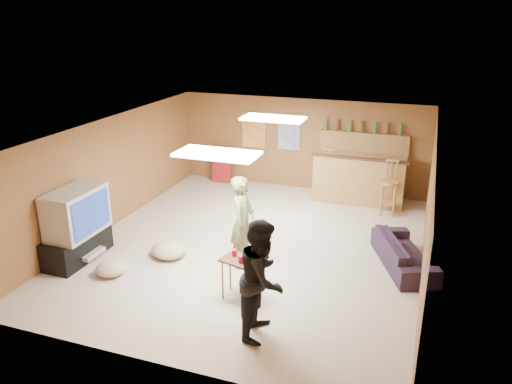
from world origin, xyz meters
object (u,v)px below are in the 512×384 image
(tv_body, at_px, (76,212))
(person_black, at_px, (262,278))
(sofa, at_px, (404,253))
(tray_table, at_px, (239,278))
(bar_counter, at_px, (359,179))
(person_olive, at_px, (243,222))

(tv_body, height_order, person_black, person_black)
(tv_body, relative_size, sofa, 0.64)
(sofa, distance_m, tray_table, 2.95)
(tv_body, relative_size, tray_table, 1.72)
(bar_counter, xyz_separation_m, tray_table, (-1.11, -4.66, -0.23))
(tv_body, relative_size, bar_counter, 0.55)
(bar_counter, xyz_separation_m, sofa, (1.20, -2.83, -0.30))
(tv_body, xyz_separation_m, sofa, (5.35, 1.62, -0.65))
(sofa, bearing_deg, person_black, 124.41)
(bar_counter, bearing_deg, person_black, -95.13)
(bar_counter, relative_size, person_olive, 1.25)
(tray_table, bearing_deg, sofa, 38.39)
(person_black, height_order, sofa, person_black)
(person_olive, xyz_separation_m, person_black, (0.93, -1.72, 0.03))
(tv_body, height_order, sofa, tv_body)
(tv_body, distance_m, person_black, 3.79)
(bar_counter, height_order, person_black, person_black)
(person_black, distance_m, sofa, 3.12)
(person_olive, distance_m, person_black, 1.95)
(tv_body, height_order, bar_counter, tv_body)
(bar_counter, xyz_separation_m, person_olive, (-1.41, -3.68, 0.25))
(tv_body, xyz_separation_m, person_olive, (2.74, 0.77, -0.10))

